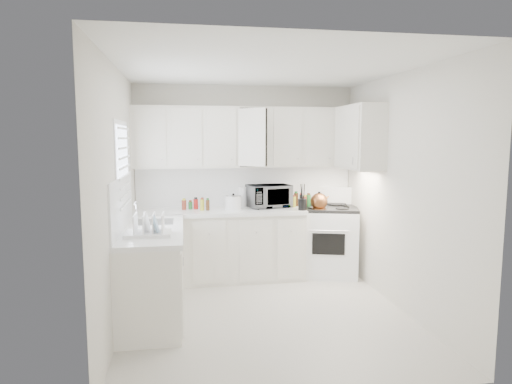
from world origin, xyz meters
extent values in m
plane|color=beige|center=(0.00, 0.00, 0.00)|extent=(3.20, 3.20, 0.00)
plane|color=white|center=(0.00, 0.00, 2.60)|extent=(3.20, 3.20, 0.00)
plane|color=silver|center=(0.00, 1.60, 1.30)|extent=(3.00, 0.00, 3.00)
plane|color=silver|center=(0.00, -1.60, 1.30)|extent=(3.00, 0.00, 3.00)
plane|color=silver|center=(-1.50, 0.00, 1.30)|extent=(0.00, 3.20, 3.20)
plane|color=silver|center=(1.50, 0.00, 1.30)|extent=(0.00, 3.20, 3.20)
cube|color=silver|center=(-0.39, 1.29, 0.93)|extent=(2.24, 0.64, 0.05)
cube|color=silver|center=(-1.19, 0.20, 0.93)|extent=(0.64, 1.62, 0.05)
cube|color=white|center=(0.00, 1.59, 1.23)|extent=(2.98, 0.02, 0.55)
cube|color=white|center=(-1.49, 0.20, 1.23)|extent=(0.02, 1.60, 0.55)
imported|color=gray|center=(0.29, 1.40, 1.14)|extent=(0.61, 0.43, 0.38)
cylinder|color=white|center=(-0.05, 1.51, 1.08)|extent=(0.12, 0.12, 0.27)
cylinder|color=brown|center=(-0.85, 1.42, 1.02)|extent=(0.06, 0.06, 0.13)
cylinder|color=#206126|center=(-0.78, 1.33, 1.02)|extent=(0.06, 0.06, 0.13)
cylinder|color=#AE1A17|center=(-0.70, 1.42, 1.02)|extent=(0.06, 0.06, 0.13)
cylinder|color=gold|center=(-0.62, 1.33, 1.02)|extent=(0.06, 0.06, 0.13)
cylinder|color=#502F17|center=(-0.55, 1.42, 1.02)|extent=(0.06, 0.06, 0.13)
cylinder|color=#AE1A17|center=(0.58, 1.46, 1.05)|extent=(0.06, 0.06, 0.19)
cylinder|color=gold|center=(0.64, 1.40, 1.05)|extent=(0.06, 0.06, 0.19)
cylinder|color=#502F17|center=(0.69, 1.46, 1.05)|extent=(0.06, 0.06, 0.19)
cylinder|color=black|center=(0.74, 1.40, 1.05)|extent=(0.06, 0.06, 0.19)
cylinder|color=brown|center=(0.80, 1.46, 1.05)|extent=(0.06, 0.06, 0.19)
cylinder|color=#206126|center=(0.85, 1.40, 1.05)|extent=(0.06, 0.06, 0.19)
camera|label=1|loc=(-0.86, -4.52, 1.90)|focal=31.26mm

